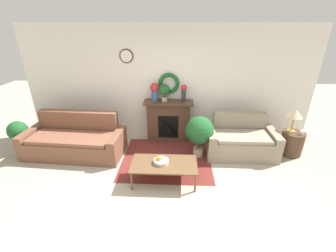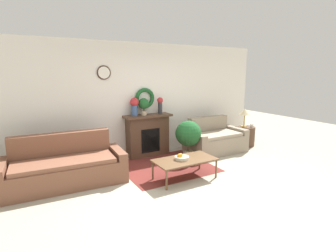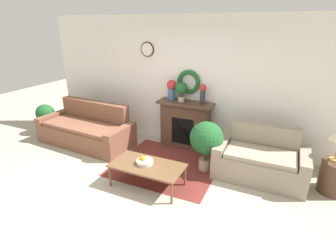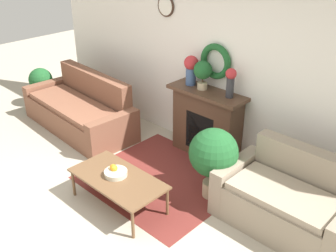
{
  "view_description": "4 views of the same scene",
  "coord_description": "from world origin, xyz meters",
  "px_view_note": "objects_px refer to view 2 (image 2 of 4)",
  "views": [
    {
      "loc": [
        0.24,
        -2.86,
        2.72
      ],
      "look_at": [
        0.06,
        1.17,
        0.83
      ],
      "focal_mm": 24.0,
      "sensor_mm": 36.0,
      "label": 1
    },
    {
      "loc": [
        -2.62,
        -3.46,
        2.03
      ],
      "look_at": [
        0.05,
        1.21,
        0.91
      ],
      "focal_mm": 28.0,
      "sensor_mm": 36.0,
      "label": 2
    },
    {
      "loc": [
        1.88,
        -2.71,
        2.52
      ],
      "look_at": [
        0.06,
        1.22,
        0.82
      ],
      "focal_mm": 28.0,
      "sensor_mm": 36.0,
      "label": 3
    },
    {
      "loc": [
        3.1,
        -1.86,
        3.04
      ],
      "look_at": [
        -0.0,
        1.39,
        0.74
      ],
      "focal_mm": 42.0,
      "sensor_mm": 36.0,
      "label": 4
    }
  ],
  "objects_px": {
    "loveseat_right": "(215,140)",
    "vase_on_mantel_right": "(160,104)",
    "couch_left": "(64,168)",
    "coffee_table": "(185,161)",
    "fruit_bowl": "(181,157)",
    "potted_plant_floor_by_loveseat": "(188,135)",
    "side_table_by_loveseat": "(246,136)",
    "table_lamp": "(245,112)",
    "mug": "(252,125)",
    "fireplace": "(148,135)",
    "potted_plant_on_mantel": "(144,105)",
    "vase_on_mantel_left": "(134,105)"
  },
  "relations": [
    {
      "from": "loveseat_right",
      "to": "vase_on_mantel_right",
      "type": "xyz_separation_m",
      "value": [
        -1.27,
        0.58,
        0.94
      ]
    },
    {
      "from": "couch_left",
      "to": "coffee_table",
      "type": "distance_m",
      "value": 2.23
    },
    {
      "from": "fruit_bowl",
      "to": "potted_plant_floor_by_loveseat",
      "type": "relative_size",
      "value": 0.3
    },
    {
      "from": "couch_left",
      "to": "coffee_table",
      "type": "height_order",
      "value": "couch_left"
    },
    {
      "from": "side_table_by_loveseat",
      "to": "table_lamp",
      "type": "relative_size",
      "value": 1.05
    },
    {
      "from": "fruit_bowl",
      "to": "mug",
      "type": "xyz_separation_m",
      "value": [
        2.94,
        1.0,
        0.14
      ]
    },
    {
      "from": "fireplace",
      "to": "loveseat_right",
      "type": "relative_size",
      "value": 0.77
    },
    {
      "from": "loveseat_right",
      "to": "potted_plant_floor_by_loveseat",
      "type": "height_order",
      "value": "potted_plant_floor_by_loveseat"
    },
    {
      "from": "coffee_table",
      "to": "potted_plant_floor_by_loveseat",
      "type": "height_order",
      "value": "potted_plant_floor_by_loveseat"
    },
    {
      "from": "mug",
      "to": "potted_plant_floor_by_loveseat",
      "type": "distance_m",
      "value": 2.18
    },
    {
      "from": "potted_plant_on_mantel",
      "to": "potted_plant_floor_by_loveseat",
      "type": "xyz_separation_m",
      "value": [
        0.79,
        -0.72,
        -0.67
      ]
    },
    {
      "from": "loveseat_right",
      "to": "coffee_table",
      "type": "height_order",
      "value": "loveseat_right"
    },
    {
      "from": "vase_on_mantel_right",
      "to": "loveseat_right",
      "type": "bearing_deg",
      "value": -24.59
    },
    {
      "from": "fireplace",
      "to": "loveseat_right",
      "type": "xyz_separation_m",
      "value": [
        1.62,
        -0.58,
        -0.21
      ]
    },
    {
      "from": "side_table_by_loveseat",
      "to": "mug",
      "type": "height_order",
      "value": "mug"
    },
    {
      "from": "loveseat_right",
      "to": "fireplace",
      "type": "bearing_deg",
      "value": 160.25
    },
    {
      "from": "side_table_by_loveseat",
      "to": "vase_on_mantel_right",
      "type": "xyz_separation_m",
      "value": [
        -2.41,
        0.56,
        0.98
      ]
    },
    {
      "from": "table_lamp",
      "to": "vase_on_mantel_left",
      "type": "distance_m",
      "value": 3.09
    },
    {
      "from": "fruit_bowl",
      "to": "side_table_by_loveseat",
      "type": "distance_m",
      "value": 3.04
    },
    {
      "from": "table_lamp",
      "to": "potted_plant_on_mantel",
      "type": "bearing_deg",
      "value": 169.99
    },
    {
      "from": "fruit_bowl",
      "to": "table_lamp",
      "type": "xyz_separation_m",
      "value": [
        2.77,
        1.13,
        0.5
      ]
    },
    {
      "from": "loveseat_right",
      "to": "coffee_table",
      "type": "xyz_separation_m",
      "value": [
        -1.63,
        -1.08,
        0.05
      ]
    },
    {
      "from": "fireplace",
      "to": "potted_plant_floor_by_loveseat",
      "type": "distance_m",
      "value": 1.01
    },
    {
      "from": "vase_on_mantel_right",
      "to": "side_table_by_loveseat",
      "type": "bearing_deg",
      "value": -13.11
    },
    {
      "from": "table_lamp",
      "to": "fruit_bowl",
      "type": "bearing_deg",
      "value": -157.88
    },
    {
      "from": "vase_on_mantel_left",
      "to": "potted_plant_floor_by_loveseat",
      "type": "relative_size",
      "value": 0.46
    },
    {
      "from": "couch_left",
      "to": "loveseat_right",
      "type": "distance_m",
      "value": 3.67
    },
    {
      "from": "vase_on_mantel_left",
      "to": "potted_plant_on_mantel",
      "type": "height_order",
      "value": "vase_on_mantel_left"
    },
    {
      "from": "coffee_table",
      "to": "mug",
      "type": "relative_size",
      "value": 13.58
    },
    {
      "from": "table_lamp",
      "to": "side_table_by_loveseat",
      "type": "bearing_deg",
      "value": -38.66
    },
    {
      "from": "coffee_table",
      "to": "potted_plant_on_mantel",
      "type": "bearing_deg",
      "value": 93.13
    },
    {
      "from": "couch_left",
      "to": "vase_on_mantel_right",
      "type": "xyz_separation_m",
      "value": [
        2.4,
        0.76,
        0.94
      ]
    },
    {
      "from": "fruit_bowl",
      "to": "table_lamp",
      "type": "bearing_deg",
      "value": 22.12
    },
    {
      "from": "mug",
      "to": "vase_on_mantel_right",
      "type": "distance_m",
      "value": 2.69
    },
    {
      "from": "vase_on_mantel_left",
      "to": "vase_on_mantel_right",
      "type": "relative_size",
      "value": 1.06
    },
    {
      "from": "fireplace",
      "to": "loveseat_right",
      "type": "bearing_deg",
      "value": -19.55
    },
    {
      "from": "coffee_table",
      "to": "mug",
      "type": "distance_m",
      "value": 3.06
    },
    {
      "from": "potted_plant_on_mantel",
      "to": "potted_plant_floor_by_loveseat",
      "type": "bearing_deg",
      "value": -42.65
    },
    {
      "from": "mug",
      "to": "vase_on_mantel_left",
      "type": "xyz_separation_m",
      "value": [
        -3.19,
        0.64,
        0.69
      ]
    },
    {
      "from": "fruit_bowl",
      "to": "table_lamp",
      "type": "height_order",
      "value": "table_lamp"
    },
    {
      "from": "couch_left",
      "to": "side_table_by_loveseat",
      "type": "relative_size",
      "value": 4.09
    },
    {
      "from": "side_table_by_loveseat",
      "to": "loveseat_right",
      "type": "bearing_deg",
      "value": -178.96
    },
    {
      "from": "fruit_bowl",
      "to": "potted_plant_floor_by_loveseat",
      "type": "height_order",
      "value": "potted_plant_floor_by_loveseat"
    },
    {
      "from": "fireplace",
      "to": "potted_plant_on_mantel",
      "type": "relative_size",
      "value": 2.86
    },
    {
      "from": "table_lamp",
      "to": "vase_on_mantel_right",
      "type": "bearing_deg",
      "value": 167.67
    },
    {
      "from": "potted_plant_floor_by_loveseat",
      "to": "coffee_table",
      "type": "bearing_deg",
      "value": -127.23
    },
    {
      "from": "fireplace",
      "to": "couch_left",
      "type": "height_order",
      "value": "fireplace"
    },
    {
      "from": "coffee_table",
      "to": "potted_plant_on_mantel",
      "type": "height_order",
      "value": "potted_plant_on_mantel"
    },
    {
      "from": "fruit_bowl",
      "to": "side_table_by_loveseat",
      "type": "relative_size",
      "value": 0.52
    },
    {
      "from": "fruit_bowl",
      "to": "vase_on_mantel_right",
      "type": "height_order",
      "value": "vase_on_mantel_right"
    }
  ]
}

